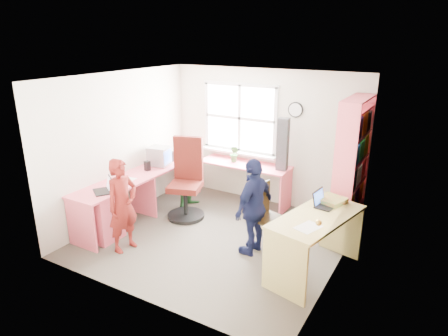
% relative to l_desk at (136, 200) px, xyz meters
% --- Properties ---
extents(room, '(3.64, 3.44, 2.44)m').
position_rel_l_desk_xyz_m(room, '(1.32, 0.38, 0.76)').
color(room, '#474138').
rests_on(room, ground).
extents(l_desk, '(2.38, 2.95, 0.75)m').
position_rel_l_desk_xyz_m(l_desk, '(0.00, 0.00, 0.00)').
color(l_desk, '#FF6579').
rests_on(l_desk, ground).
extents(right_desk, '(0.95, 1.52, 0.81)m').
position_rel_l_desk_xyz_m(right_desk, '(2.88, 0.13, 0.13)').
color(right_desk, '#D9C46C').
rests_on(right_desk, ground).
extents(bookshelf, '(0.30, 1.02, 2.10)m').
position_rel_l_desk_xyz_m(bookshelf, '(2.96, 1.47, 0.55)').
color(bookshelf, '#FF6579').
rests_on(bookshelf, ground).
extents(swivel_chair, '(0.79, 0.79, 1.34)m').
position_rel_l_desk_xyz_m(swivel_chair, '(0.47, 0.74, 0.12)').
color(swivel_chair, black).
rests_on(swivel_chair, ground).
extents(wooden_chair, '(0.51, 0.51, 0.95)m').
position_rel_l_desk_xyz_m(wooden_chair, '(2.04, 0.45, 0.06)').
color(wooden_chair, '#332511').
rests_on(wooden_chair, ground).
extents(crt_monitor, '(0.39, 0.37, 0.34)m').
position_rel_l_desk_xyz_m(crt_monitor, '(-0.20, 0.86, 0.47)').
color(crt_monitor, gray).
rests_on(crt_monitor, l_desk).
extents(laptop_left, '(0.40, 0.38, 0.21)m').
position_rel_l_desk_xyz_m(laptop_left, '(-0.10, -0.51, 0.34)').
color(laptop_left, black).
rests_on(laptop_left, l_desk).
extents(laptop_right, '(0.28, 0.33, 0.21)m').
position_rel_l_desk_xyz_m(laptop_right, '(2.85, 0.46, 0.40)').
color(laptop_right, black).
rests_on(laptop_right, right_desk).
extents(speaker_a, '(0.09, 0.09, 0.16)m').
position_rel_l_desk_xyz_m(speaker_a, '(-0.20, 0.55, 0.38)').
color(speaker_a, black).
rests_on(speaker_a, l_desk).
extents(speaker_b, '(0.09, 0.09, 0.18)m').
position_rel_l_desk_xyz_m(speaker_b, '(-0.16, 1.16, 0.38)').
color(speaker_b, black).
rests_on(speaker_b, l_desk).
extents(cd_tower, '(0.19, 0.18, 0.89)m').
position_rel_l_desk_xyz_m(cd_tower, '(1.75, 1.73, 0.74)').
color(cd_tower, black).
rests_on(cd_tower, l_desk).
extents(game_box, '(0.41, 0.41, 0.07)m').
position_rel_l_desk_xyz_m(game_box, '(2.91, 0.61, 0.39)').
color(game_box, red).
rests_on(game_box, right_desk).
extents(paper_a, '(0.24, 0.32, 0.00)m').
position_rel_l_desk_xyz_m(paper_a, '(-0.16, -0.00, 0.30)').
color(paper_a, white).
rests_on(paper_a, l_desk).
extents(paper_b, '(0.31, 0.36, 0.00)m').
position_rel_l_desk_xyz_m(paper_b, '(2.89, -0.24, 0.36)').
color(paper_b, white).
rests_on(paper_b, right_desk).
extents(potted_plant, '(0.20, 0.18, 0.31)m').
position_rel_l_desk_xyz_m(potted_plant, '(0.85, 1.69, 0.45)').
color(potted_plant, '#2C692A').
rests_on(potted_plant, l_desk).
extents(person_red, '(0.38, 0.53, 1.35)m').
position_rel_l_desk_xyz_m(person_red, '(0.34, -0.63, 0.22)').
color(person_red, maroon).
rests_on(person_red, ground).
extents(person_green, '(0.45, 0.58, 1.17)m').
position_rel_l_desk_xyz_m(person_green, '(0.32, 1.11, 0.13)').
color(person_green, '#296733').
rests_on(person_green, ground).
extents(person_navy, '(0.44, 0.85, 1.39)m').
position_rel_l_desk_xyz_m(person_navy, '(1.97, 0.21, 0.24)').
color(person_navy, '#13193D').
rests_on(person_navy, ground).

